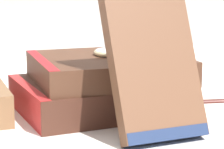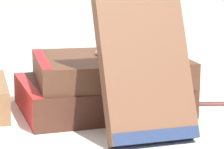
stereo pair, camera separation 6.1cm
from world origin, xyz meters
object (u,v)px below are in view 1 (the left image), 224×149
Objects in this scene: book_flat_top at (105,68)px; book_leaning_front at (153,65)px; book_flat_bottom at (96,95)px; pocket_watch at (116,52)px.

book_leaning_front is (0.01, -0.11, 0.02)m from book_flat_top.
pocket_watch reaches higher than book_flat_bottom.
book_leaning_front is (0.02, -0.12, 0.06)m from book_flat_bottom.
book_flat_bottom is 1.03× the size of book_flat_top.
book_flat_bottom is at bearing 98.90° from book_leaning_front.
book_flat_bottom is at bearing -174.37° from pocket_watch.
book_flat_bottom is 3.25× the size of pocket_watch.
book_leaning_front is at bearing -81.57° from book_flat_bottom.
pocket_watch is (0.02, 0.01, 0.02)m from book_flat_top.
book_flat_top is at bearing -160.68° from pocket_watch.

